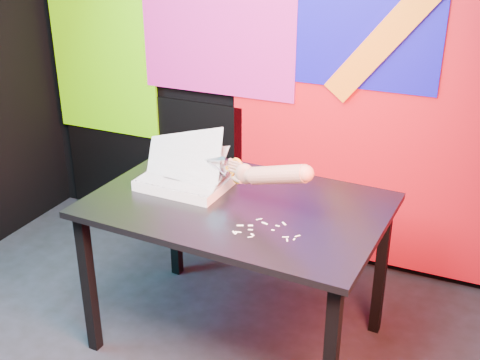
% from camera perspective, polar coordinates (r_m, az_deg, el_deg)
% --- Properties ---
extents(room, '(3.01, 3.01, 2.71)m').
position_cam_1_polar(room, '(2.13, -13.60, 7.64)').
color(room, '#25252F').
rests_on(room, ground).
extents(backdrop, '(2.88, 0.05, 2.08)m').
position_cam_1_polar(backdrop, '(3.44, 2.66, 7.75)').
color(backdrop, red).
rests_on(backdrop, ground).
extents(work_table, '(1.33, 0.92, 0.75)m').
position_cam_1_polar(work_table, '(2.70, -0.21, -3.67)').
color(work_table, black).
rests_on(work_table, ground).
extents(printout_stack, '(0.44, 0.31, 0.30)m').
position_cam_1_polar(printout_stack, '(2.81, -5.25, -0.09)').
color(printout_stack, beige).
rests_on(printout_stack, work_table).
extents(scissors, '(0.21, 0.07, 0.12)m').
position_cam_1_polar(scissors, '(2.62, -0.54, 0.94)').
color(scissors, silver).
rests_on(scissors, printout_stack).
extents(hand_forearm, '(0.41, 0.16, 0.17)m').
position_cam_1_polar(hand_forearm, '(2.49, 3.09, 0.54)').
color(hand_forearm, '#AF7160').
rests_on(hand_forearm, work_table).
extents(paper_clippings, '(0.27, 0.18, 0.00)m').
position_cam_1_polar(paper_clippings, '(2.44, 1.97, -4.72)').
color(paper_clippings, white).
rests_on(paper_clippings, work_table).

